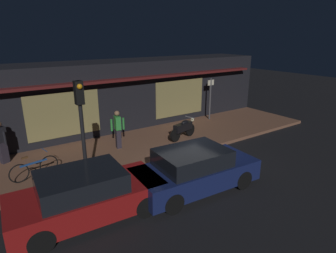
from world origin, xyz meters
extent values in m
plane|color=black|center=(0.00, 0.00, 0.00)|extent=(60.00, 60.00, 0.00)
cube|color=brown|center=(0.00, 3.00, 0.07)|extent=(18.00, 4.00, 0.15)
cube|color=black|center=(0.00, 6.40, 1.80)|extent=(18.00, 2.80, 3.60)
cube|color=olive|center=(-3.20, 4.98, 1.50)|extent=(3.20, 0.04, 2.00)
cube|color=olive|center=(3.20, 4.98, 1.50)|extent=(3.20, 0.04, 2.00)
cube|color=#591919|center=(0.00, 4.75, 2.85)|extent=(16.20, 0.50, 0.12)
cylinder|color=black|center=(1.01, 2.38, 0.45)|extent=(0.61, 0.26, 0.60)
cylinder|color=black|center=(2.08, 2.64, 0.45)|extent=(0.61, 0.26, 0.60)
cube|color=black|center=(1.55, 2.51, 0.73)|extent=(1.14, 0.53, 0.36)
ellipsoid|color=black|center=(1.69, 2.54, 0.93)|extent=(0.48, 0.34, 0.20)
sphere|color=#F9EDB7|center=(2.25, 2.68, 0.93)|extent=(0.18, 0.18, 0.18)
cylinder|color=gray|center=(2.05, 2.63, 1.10)|extent=(0.16, 0.54, 0.03)
torus|color=black|center=(-5.53, 2.18, 0.48)|extent=(0.66, 0.16, 0.66)
torus|color=black|center=(-4.55, 2.37, 0.48)|extent=(0.66, 0.16, 0.66)
cube|color=#1E478C|center=(-5.04, 2.27, 0.70)|extent=(0.89, 0.21, 0.06)
cube|color=brown|center=(-5.29, 2.23, 0.97)|extent=(0.21, 0.12, 0.06)
cylinder|color=#1E478C|center=(-4.63, 2.35, 1.05)|extent=(0.10, 0.42, 0.02)
cube|color=#28232D|center=(-5.77, 4.24, 0.57)|extent=(0.34, 0.30, 0.85)
cube|color=black|center=(-5.77, 4.24, 1.29)|extent=(0.44, 0.36, 0.58)
cylinder|color=black|center=(-5.66, 4.01, 1.22)|extent=(0.12, 0.12, 0.52)
cube|color=#28232D|center=(-1.47, 3.18, 0.57)|extent=(0.25, 0.31, 0.85)
cube|color=#2D8C38|center=(-1.47, 3.18, 1.29)|extent=(0.28, 0.41, 0.58)
sphere|color=#8C6647|center=(-1.47, 3.18, 1.71)|extent=(0.22, 0.22, 0.22)
cylinder|color=#2D8C38|center=(-1.73, 3.23, 1.22)|extent=(0.10, 0.10, 0.52)
cylinder|color=#2D8C38|center=(-1.22, 3.14, 1.22)|extent=(0.10, 0.10, 0.52)
cylinder|color=#47474C|center=(4.88, 4.30, 1.35)|extent=(0.09, 0.09, 2.40)
cube|color=beige|center=(4.88, 4.30, 2.30)|extent=(0.44, 0.03, 0.30)
cylinder|color=black|center=(-3.76, 0.64, 1.80)|extent=(0.12, 0.12, 3.60)
cube|color=black|center=(-3.76, 0.64, 3.25)|extent=(0.24, 0.24, 0.70)
sphere|color=orange|center=(-3.76, 0.51, 3.45)|extent=(0.16, 0.16, 0.16)
cylinder|color=black|center=(-2.82, -0.07, 0.32)|extent=(0.65, 0.25, 0.64)
cylinder|color=black|center=(-2.91, -1.63, 0.32)|extent=(0.65, 0.25, 0.64)
cylinder|color=black|center=(-5.52, 0.07, 0.32)|extent=(0.65, 0.25, 0.64)
cylinder|color=black|center=(-5.60, -1.48, 0.32)|extent=(0.65, 0.25, 0.64)
cube|color=maroon|center=(-4.21, -0.78, 0.55)|extent=(4.19, 1.98, 0.68)
cube|color=black|center=(-4.36, -0.77, 1.10)|extent=(2.28, 1.72, 0.64)
cylinder|color=black|center=(0.61, -0.55, 0.32)|extent=(0.65, 0.26, 0.64)
cylinder|color=black|center=(0.51, -2.11, 0.32)|extent=(0.65, 0.26, 0.64)
cylinder|color=black|center=(-2.09, -0.39, 0.32)|extent=(0.65, 0.26, 0.64)
cylinder|color=black|center=(-2.18, -1.94, 0.32)|extent=(0.65, 0.26, 0.64)
cube|color=#141E4C|center=(-0.79, -1.25, 0.55)|extent=(4.20, 2.01, 0.68)
cube|color=black|center=(-0.94, -1.24, 1.10)|extent=(2.29, 1.73, 0.64)
camera|label=1|loc=(-6.26, -7.64, 4.85)|focal=30.40mm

